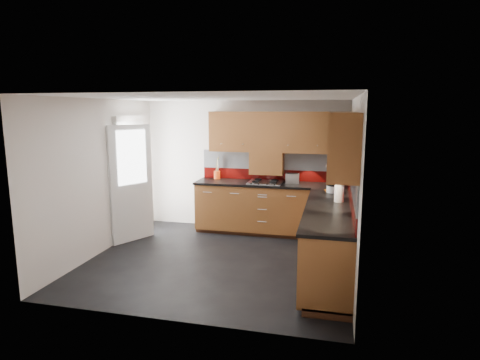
% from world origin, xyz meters
% --- Properties ---
extents(room, '(4.00, 3.80, 2.64)m').
position_xyz_m(room, '(0.00, 0.00, 1.50)').
color(room, black).
extents(base_cabinets, '(2.70, 3.20, 0.95)m').
position_xyz_m(base_cabinets, '(1.07, 0.72, 0.44)').
color(base_cabinets, brown).
rests_on(base_cabinets, room).
extents(countertop, '(2.72, 3.22, 0.04)m').
position_xyz_m(countertop, '(1.05, 0.70, 0.92)').
color(countertop, black).
rests_on(countertop, base_cabinets).
extents(backsplash, '(2.70, 3.20, 0.54)m').
position_xyz_m(backsplash, '(1.28, 0.93, 1.21)').
color(backsplash, maroon).
rests_on(backsplash, countertop).
extents(upper_cabinets, '(2.50, 3.20, 0.72)m').
position_xyz_m(upper_cabinets, '(1.23, 0.78, 1.84)').
color(upper_cabinets, brown).
rests_on(upper_cabinets, room).
extents(extractor_hood, '(0.60, 0.33, 0.40)m').
position_xyz_m(extractor_hood, '(0.45, 1.64, 1.28)').
color(extractor_hood, brown).
rests_on(extractor_hood, room).
extents(glass_cabinet, '(0.32, 0.80, 0.66)m').
position_xyz_m(glass_cabinet, '(1.71, 1.07, 1.87)').
color(glass_cabinet, black).
rests_on(glass_cabinet, room).
extents(back_door, '(0.42, 1.19, 2.04)m').
position_xyz_m(back_door, '(-1.78, 0.75, 1.03)').
color(back_door, white).
rests_on(back_door, room).
extents(gas_hob, '(0.60, 0.53, 0.05)m').
position_xyz_m(gas_hob, '(0.45, 1.47, 0.96)').
color(gas_hob, silver).
rests_on(gas_hob, countertop).
extents(utensil_pot, '(0.12, 0.12, 0.42)m').
position_xyz_m(utensil_pot, '(-0.51, 1.70, 1.04)').
color(utensil_pot, '#D24513').
rests_on(utensil_pot, countertop).
extents(toaster, '(0.25, 0.17, 0.18)m').
position_xyz_m(toaster, '(0.92, 1.58, 1.02)').
color(toaster, silver).
rests_on(toaster, countertop).
extents(food_processor, '(0.19, 0.19, 0.32)m').
position_xyz_m(food_processor, '(1.63, 0.89, 1.09)').
color(food_processor, white).
rests_on(food_processor, countertop).
extents(paper_towel, '(0.18, 0.18, 0.28)m').
position_xyz_m(paper_towel, '(1.72, 0.24, 1.08)').
color(paper_towel, white).
rests_on(paper_towel, countertop).
extents(orange_cloth, '(0.17, 0.16, 0.02)m').
position_xyz_m(orange_cloth, '(1.59, 1.00, 0.95)').
color(orange_cloth, orange).
rests_on(orange_cloth, countertop).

